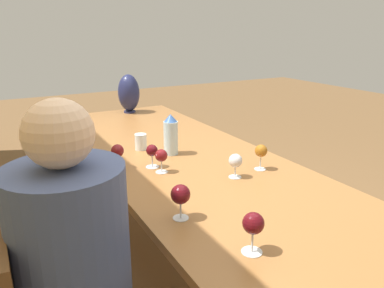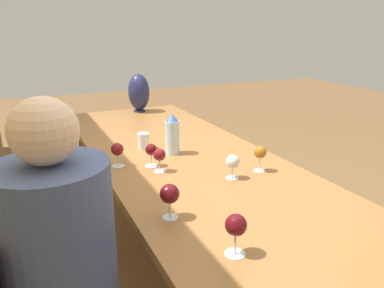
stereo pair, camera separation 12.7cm
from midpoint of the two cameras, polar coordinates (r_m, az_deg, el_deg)
ground_plane at (r=2.45m, az=-1.83°, el=-19.64°), size 14.00×14.00×0.00m
dining_table at (r=2.10m, az=-2.02°, el=-4.11°), size 2.91×0.96×0.77m
water_bottle at (r=2.15m, az=-4.94°, el=1.37°), size 0.08×0.08×0.24m
water_tumbler at (r=2.27m, az=-9.40°, el=0.31°), size 0.07×0.07×0.10m
vase at (r=3.26m, az=-10.72°, el=7.63°), size 0.18×0.18×0.33m
wine_glass_0 at (r=1.89m, az=-6.61°, el=-1.89°), size 0.06×0.06×0.12m
wine_glass_1 at (r=1.23m, az=6.37°, el=-12.14°), size 0.07×0.07×0.14m
wine_glass_2 at (r=1.82m, az=4.68°, el=-2.67°), size 0.07×0.07×0.12m
wine_glass_3 at (r=1.93m, az=8.64°, el=-1.16°), size 0.06×0.06×0.13m
wine_glass_4 at (r=1.96m, az=-7.96°, el=-1.15°), size 0.07×0.07×0.12m
wine_glass_5 at (r=1.43m, az=-4.31°, el=-7.79°), size 0.08×0.08×0.14m
wine_glass_6 at (r=1.98m, az=-13.09°, el=-1.15°), size 0.07×0.07×0.13m
chair_far at (r=2.41m, az=-25.17°, el=-8.67°), size 0.44×0.44×0.88m
person_near at (r=1.43m, az=-19.49°, el=-17.84°), size 0.39×0.39×1.28m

